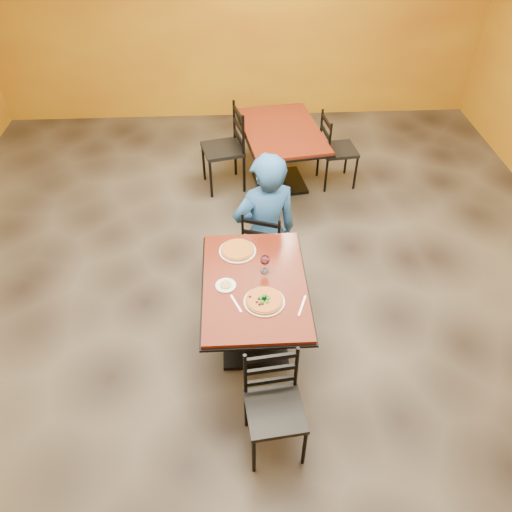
{
  "coord_description": "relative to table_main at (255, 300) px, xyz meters",
  "views": [
    {
      "loc": [
        -0.14,
        -3.23,
        3.45
      ],
      "look_at": [
        0.02,
        -0.3,
        0.85
      ],
      "focal_mm": 34.61,
      "sensor_mm": 36.0,
      "label": 1
    }
  ],
  "objects": [
    {
      "name": "diner",
      "position": [
        0.15,
        0.98,
        0.1
      ],
      "size": [
        0.74,
        0.58,
        1.32
      ],
      "primitive_type": "imported",
      "rotation": [
        0.0,
        0.0,
        3.41
      ],
      "color": "#1C539B",
      "rests_on": "floor"
    },
    {
      "name": "pizza_far",
      "position": [
        -0.12,
        0.38,
        0.21
      ],
      "size": [
        0.28,
        0.28,
        0.02
      ],
      "primitive_type": "cylinder",
      "color": "gold",
      "rests_on": "plate_far"
    },
    {
      "name": "dip",
      "position": [
        -0.23,
        -0.02,
        0.21
      ],
      "size": [
        0.09,
        0.09,
        0.01
      ],
      "primitive_type": "cylinder",
      "color": "#A68D51",
      "rests_on": "side_plate"
    },
    {
      "name": "table_second",
      "position": [
        0.45,
        2.52,
        0.0
      ],
      "size": [
        1.08,
        1.44,
        0.75
      ],
      "rotation": [
        0.0,
        0.0,
        0.15
      ],
      "color": "maroon",
      "rests_on": "floor"
    },
    {
      "name": "chair_main_far",
      "position": [
        0.15,
        0.88,
        -0.14
      ],
      "size": [
        0.48,
        0.48,
        0.83
      ],
      "primitive_type": null,
      "rotation": [
        0.0,
        0.0,
        2.8
      ],
      "color": "black",
      "rests_on": "floor"
    },
    {
      "name": "chair_second_left",
      "position": [
        -0.25,
        2.52,
        -0.05
      ],
      "size": [
        0.55,
        0.55,
        1.0
      ],
      "primitive_type": null,
      "rotation": [
        0.0,
        0.0,
        -1.33
      ],
      "color": "black",
      "rests_on": "floor"
    },
    {
      "name": "table_main",
      "position": [
        0.0,
        0.0,
        0.0
      ],
      "size": [
        0.83,
        1.23,
        0.75
      ],
      "color": "maroon",
      "rests_on": "floor"
    },
    {
      "name": "chair_second_right",
      "position": [
        1.15,
        2.52,
        -0.1
      ],
      "size": [
        0.45,
        0.45,
        0.91
      ],
      "primitive_type": null,
      "rotation": [
        0.0,
        0.0,
        1.69
      ],
      "color": "black",
      "rests_on": "floor"
    },
    {
      "name": "chair_main_near",
      "position": [
        0.09,
        -0.93,
        -0.12
      ],
      "size": [
        0.43,
        0.43,
        0.86
      ],
      "primitive_type": null,
      "rotation": [
        0.0,
        0.0,
        0.11
      ],
      "color": "black",
      "rests_on": "floor"
    },
    {
      "name": "knife",
      "position": [
        0.34,
        -0.26,
        0.2
      ],
      "size": [
        0.09,
        0.2,
        0.0
      ],
      "primitive_type": "cube",
      "rotation": [
        0.0,
        0.0,
        -0.37
      ],
      "color": "silver",
      "rests_on": "table_main"
    },
    {
      "name": "plate_far",
      "position": [
        -0.12,
        0.38,
        0.2
      ],
      "size": [
        0.31,
        0.31,
        0.01
      ],
      "primitive_type": "cylinder",
      "color": "white",
      "rests_on": "table_main"
    },
    {
      "name": "side_plate",
      "position": [
        -0.23,
        -0.02,
        0.2
      ],
      "size": [
        0.16,
        0.16,
        0.01
      ],
      "primitive_type": "cylinder",
      "color": "white",
      "rests_on": "table_main"
    },
    {
      "name": "floor",
      "position": [
        0.0,
        0.5,
        -0.56
      ],
      "size": [
        7.0,
        8.0,
        0.01
      ],
      "primitive_type": "cube",
      "color": "black",
      "rests_on": "ground"
    },
    {
      "name": "fork",
      "position": [
        -0.15,
        -0.21,
        0.2
      ],
      "size": [
        0.09,
        0.18,
        0.0
      ],
      "primitive_type": "cube",
      "rotation": [
        0.0,
        0.0,
        0.4
      ],
      "color": "silver",
      "rests_on": "table_main"
    },
    {
      "name": "wall_back",
      "position": [
        0.0,
        4.5,
        0.94
      ],
      "size": [
        7.0,
        0.01,
        3.0
      ],
      "primitive_type": "cube",
      "color": "#C29615",
      "rests_on": "ground"
    },
    {
      "name": "pizza_main",
      "position": [
        0.06,
        -0.21,
        0.21
      ],
      "size": [
        0.28,
        0.28,
        0.02
      ],
      "primitive_type": "cylinder",
      "color": "maroon",
      "rests_on": "plate_main"
    },
    {
      "name": "wine_glass",
      "position": [
        0.09,
        0.12,
        0.28
      ],
      "size": [
        0.08,
        0.08,
        0.18
      ],
      "primitive_type": null,
      "color": "white",
      "rests_on": "table_main"
    },
    {
      "name": "plate_main",
      "position": [
        0.06,
        -0.21,
        0.2
      ],
      "size": [
        0.31,
        0.31,
        0.01
      ],
      "primitive_type": "cylinder",
      "color": "white",
      "rests_on": "table_main"
    }
  ]
}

